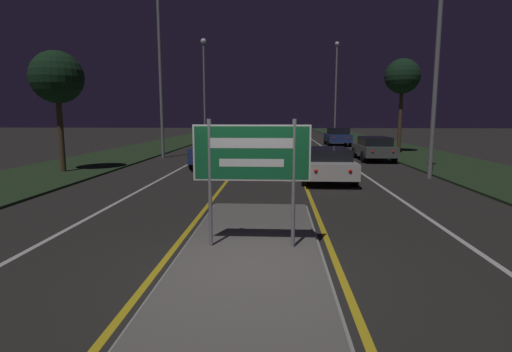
{
  "coord_description": "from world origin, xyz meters",
  "views": [
    {
      "loc": [
        0.46,
        -6.27,
        2.49
      ],
      "look_at": [
        0.0,
        2.36,
        1.2
      ],
      "focal_mm": 28.0,
      "sensor_mm": 36.0,
      "label": 1
    }
  ],
  "objects_px": {
    "car_receding_3": "(296,131)",
    "car_approaching_1": "(241,138)",
    "car_approaching_0": "(215,150)",
    "streetlight_right_near": "(439,30)",
    "streetlight_right_far": "(336,82)",
    "streetlight_left_far": "(204,76)",
    "car_receding_2": "(338,136)",
    "highway_sign": "(252,158)",
    "car_receding_1": "(374,148)",
    "streetlight_left_near": "(159,47)",
    "car_receding_0": "(325,163)"
  },
  "relations": [
    {
      "from": "car_receding_2",
      "to": "car_receding_3",
      "type": "relative_size",
      "value": 0.97
    },
    {
      "from": "car_receding_1",
      "to": "car_receding_2",
      "type": "bearing_deg",
      "value": 91.66
    },
    {
      "from": "car_receding_2",
      "to": "car_receding_3",
      "type": "bearing_deg",
      "value": 105.24
    },
    {
      "from": "car_receding_1",
      "to": "car_approaching_1",
      "type": "bearing_deg",
      "value": 133.5
    },
    {
      "from": "streetlight_right_near",
      "to": "car_receding_3",
      "type": "height_order",
      "value": "streetlight_right_near"
    },
    {
      "from": "car_receding_1",
      "to": "streetlight_right_near",
      "type": "bearing_deg",
      "value": -84.06
    },
    {
      "from": "streetlight_right_near",
      "to": "car_receding_0",
      "type": "height_order",
      "value": "streetlight_right_near"
    },
    {
      "from": "streetlight_right_far",
      "to": "car_receding_2",
      "type": "relative_size",
      "value": 2.53
    },
    {
      "from": "streetlight_right_near",
      "to": "car_approaching_1",
      "type": "distance_m",
      "value": 18.69
    },
    {
      "from": "highway_sign",
      "to": "streetlight_right_far",
      "type": "bearing_deg",
      "value": 79.74
    },
    {
      "from": "car_receding_2",
      "to": "streetlight_right_far",
      "type": "bearing_deg",
      "value": 83.62
    },
    {
      "from": "streetlight_right_near",
      "to": "highway_sign",
      "type": "bearing_deg",
      "value": -125.74
    },
    {
      "from": "streetlight_left_near",
      "to": "car_receding_3",
      "type": "bearing_deg",
      "value": 67.91
    },
    {
      "from": "car_receding_0",
      "to": "car_receding_2",
      "type": "distance_m",
      "value": 19.17
    },
    {
      "from": "car_receding_1",
      "to": "car_receding_2",
      "type": "xyz_separation_m",
      "value": [
        -0.33,
        11.54,
        0.09
      ]
    },
    {
      "from": "car_approaching_0",
      "to": "car_receding_3",
      "type": "bearing_deg",
      "value": 78.82
    },
    {
      "from": "streetlight_right_near",
      "to": "streetlight_left_near",
      "type": "bearing_deg",
      "value": 150.39
    },
    {
      "from": "car_receding_1",
      "to": "streetlight_right_far",
      "type": "bearing_deg",
      "value": 88.05
    },
    {
      "from": "car_approaching_1",
      "to": "streetlight_right_far",
      "type": "bearing_deg",
      "value": 52.82
    },
    {
      "from": "car_receding_0",
      "to": "streetlight_right_far",
      "type": "bearing_deg",
      "value": 81.33
    },
    {
      "from": "streetlight_right_near",
      "to": "car_approaching_0",
      "type": "relative_size",
      "value": 2.1
    },
    {
      "from": "highway_sign",
      "to": "car_receding_2",
      "type": "relative_size",
      "value": 0.58
    },
    {
      "from": "streetlight_right_near",
      "to": "car_receding_2",
      "type": "bearing_deg",
      "value": 93.23
    },
    {
      "from": "car_receding_1",
      "to": "car_receding_2",
      "type": "distance_m",
      "value": 11.55
    },
    {
      "from": "car_receding_3",
      "to": "streetlight_left_near",
      "type": "bearing_deg",
      "value": -112.09
    },
    {
      "from": "car_approaching_0",
      "to": "car_approaching_1",
      "type": "xyz_separation_m",
      "value": [
        0.17,
        12.05,
        -0.03
      ]
    },
    {
      "from": "streetlight_right_near",
      "to": "car_receding_1",
      "type": "bearing_deg",
      "value": 95.94
    },
    {
      "from": "streetlight_left_far",
      "to": "car_receding_2",
      "type": "relative_size",
      "value": 2.39
    },
    {
      "from": "highway_sign",
      "to": "car_receding_1",
      "type": "xyz_separation_m",
      "value": [
        5.94,
        15.89,
        -1.03
      ]
    },
    {
      "from": "car_receding_2",
      "to": "streetlight_right_near",
      "type": "bearing_deg",
      "value": -86.77
    },
    {
      "from": "streetlight_right_near",
      "to": "streetlight_right_far",
      "type": "height_order",
      "value": "streetlight_right_far"
    },
    {
      "from": "car_receding_2",
      "to": "car_receding_3",
      "type": "height_order",
      "value": "car_receding_2"
    },
    {
      "from": "streetlight_left_near",
      "to": "car_receding_3",
      "type": "xyz_separation_m",
      "value": [
        8.98,
        22.13,
        -5.72
      ]
    },
    {
      "from": "streetlight_left_far",
      "to": "streetlight_right_near",
      "type": "distance_m",
      "value": 25.62
    },
    {
      "from": "car_receding_3",
      "to": "car_approaching_0",
      "type": "distance_m",
      "value": 26.59
    },
    {
      "from": "highway_sign",
      "to": "car_approaching_1",
      "type": "relative_size",
      "value": 0.51
    },
    {
      "from": "streetlight_right_near",
      "to": "streetlight_right_far",
      "type": "xyz_separation_m",
      "value": [
        0.02,
        27.57,
        0.36
      ]
    },
    {
      "from": "streetlight_left_far",
      "to": "car_receding_1",
      "type": "distance_m",
      "value": 20.5
    },
    {
      "from": "streetlight_right_far",
      "to": "car_approaching_0",
      "type": "xyz_separation_m",
      "value": [
        -9.3,
        -24.09,
        -5.33
      ]
    },
    {
      "from": "highway_sign",
      "to": "car_receding_2",
      "type": "xyz_separation_m",
      "value": [
        5.61,
        27.43,
        -0.94
      ]
    },
    {
      "from": "car_receding_3",
      "to": "car_approaching_1",
      "type": "relative_size",
      "value": 0.9
    },
    {
      "from": "streetlight_right_far",
      "to": "car_approaching_1",
      "type": "relative_size",
      "value": 2.21
    },
    {
      "from": "car_receding_1",
      "to": "car_approaching_1",
      "type": "relative_size",
      "value": 0.91
    },
    {
      "from": "streetlight_right_near",
      "to": "car_receding_3",
      "type": "xyz_separation_m",
      "value": [
        -4.12,
        29.57,
        -5.0
      ]
    },
    {
      "from": "car_receding_0",
      "to": "car_approaching_0",
      "type": "height_order",
      "value": "car_approaching_0"
    },
    {
      "from": "streetlight_left_far",
      "to": "car_approaching_1",
      "type": "height_order",
      "value": "streetlight_left_far"
    },
    {
      "from": "car_receding_0",
      "to": "car_receding_2",
      "type": "xyz_separation_m",
      "value": [
        3.26,
        18.89,
        0.13
      ]
    },
    {
      "from": "car_receding_3",
      "to": "car_approaching_1",
      "type": "height_order",
      "value": "car_approaching_1"
    },
    {
      "from": "car_receding_2",
      "to": "car_approaching_1",
      "type": "relative_size",
      "value": 0.87
    },
    {
      "from": "streetlight_left_near",
      "to": "car_receding_0",
      "type": "bearing_deg",
      "value": -42.71
    }
  ]
}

